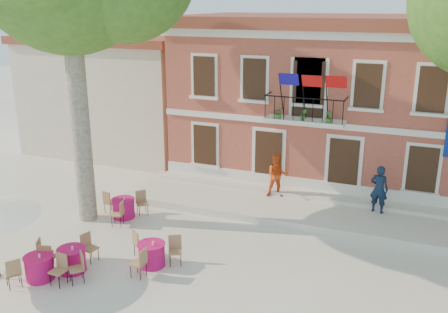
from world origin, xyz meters
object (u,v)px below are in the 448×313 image
cafe_table_1 (152,253)px  cafe_table_3 (124,207)px  cafe_table_4 (72,259)px  pedestrian_navy (379,189)px  pedestrian_orange (277,176)px  cafe_table_0 (39,266)px

cafe_table_1 → cafe_table_3: same height
cafe_table_3 → cafe_table_4: bearing=-79.6°
pedestrian_navy → cafe_table_1: (-6.31, -6.40, -0.81)m
pedestrian_navy → cafe_table_4: bearing=52.8°
cafe_table_1 → cafe_table_4: same height
cafe_table_3 → cafe_table_1: bearing=-44.7°
pedestrian_orange → cafe_table_1: size_ratio=0.98×
pedestrian_orange → cafe_table_4: (-4.39, -7.73, -0.79)m
cafe_table_1 → cafe_table_4: (-2.14, -1.22, 0.00)m
cafe_table_1 → cafe_table_3: (-2.90, 2.87, 0.00)m
pedestrian_orange → cafe_table_1: 6.93m
pedestrian_orange → cafe_table_0: bearing=-141.7°
cafe_table_4 → cafe_table_3: bearing=100.4°
pedestrian_navy → pedestrian_orange: 4.06m
pedestrian_orange → cafe_table_3: pedestrian_orange is taller
pedestrian_navy → cafe_table_1: pedestrian_navy is taller
pedestrian_orange → cafe_table_3: size_ratio=1.01×
cafe_table_3 → pedestrian_navy: bearing=21.0°
pedestrian_orange → cafe_table_0: pedestrian_orange is taller
cafe_table_1 → cafe_table_3: 4.07m
cafe_table_3 → pedestrian_orange: bearing=35.3°
cafe_table_0 → cafe_table_1: size_ratio=1.00×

